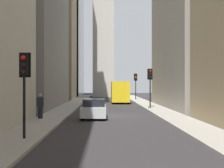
{
  "coord_description": "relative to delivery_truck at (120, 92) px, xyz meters",
  "views": [
    {
      "loc": [
        -26.85,
        0.61,
        2.53
      ],
      "look_at": [
        17.72,
        -0.37,
        2.53
      ],
      "focal_mm": 53.7,
      "sensor_mm": 36.0,
      "label": 1
    }
  ],
  "objects": [
    {
      "name": "building_left_midfar",
      "position": [
        -9.45,
        -9.2,
        8.95
      ],
      "size": [
        18.19,
        10.0,
        20.82
      ],
      "color": "gray",
      "rests_on": "ground_plane"
    },
    {
      "name": "traffic_light_midblock",
      "position": [
        -10.72,
        -2.57,
        1.57
      ],
      "size": [
        0.43,
        0.52,
        3.94
      ],
      "color": "black",
      "rests_on": "sidewalk_left"
    },
    {
      "name": "traffic_light_far_junction",
      "position": [
        7.78,
        -2.84,
        1.63
      ],
      "size": [
        0.43,
        0.52,
        4.02
      ],
      "color": "black",
      "rests_on": "sidewalk_left"
    },
    {
      "name": "building_right_far",
      "position": [
        12.73,
        12.0,
        15.41
      ],
      "size": [
        12.96,
        10.0,
        33.74
      ],
      "color": "#9E8966",
      "rests_on": "ground_plane"
    },
    {
      "name": "traffic_light_foreground",
      "position": [
        -29.56,
        5.54,
        1.45
      ],
      "size": [
        0.43,
        0.52,
        3.78
      ],
      "color": "black",
      "rests_on": "sidewalk_right"
    },
    {
      "name": "sidewalk_left",
      "position": [
        -17.46,
        -3.1,
        -1.39
      ],
      "size": [
        90.0,
        2.2,
        0.14
      ],
      "primitive_type": "cube",
      "color": "#A8A399",
      "rests_on": "ground_plane"
    },
    {
      "name": "sidewalk_right",
      "position": [
        -17.46,
        5.9,
        -1.39
      ],
      "size": [
        90.0,
        2.2,
        0.14
      ],
      "primitive_type": "cube",
      "color": "#A8A399",
      "rests_on": "ground_plane"
    },
    {
      "name": "discarded_bottle",
      "position": [
        -11.96,
        -2.27,
        -1.21
      ],
      "size": [
        0.07,
        0.07,
        0.27
      ],
      "color": "#236033",
      "rests_on": "sidewalk_left"
    },
    {
      "name": "pedestrian",
      "position": [
        -21.08,
        6.46,
        -0.38
      ],
      "size": [
        0.26,
        0.44,
        1.73
      ],
      "color": "black",
      "rests_on": "sidewalk_right"
    },
    {
      "name": "delivery_truck",
      "position": [
        0.0,
        0.0,
        0.0
      ],
      "size": [
        6.46,
        2.25,
        2.84
      ],
      "color": "yellow",
      "rests_on": "ground_plane"
    },
    {
      "name": "ground_plane",
      "position": [
        -17.46,
        1.4,
        -1.46
      ],
      "size": [
        135.0,
        135.0,
        0.0
      ],
      "primitive_type": "plane",
      "color": "#302D30"
    },
    {
      "name": "sedan_silver",
      "position": [
        -19.53,
        2.8,
        -0.8
      ],
      "size": [
        4.3,
        1.78,
        1.42
      ],
      "color": "#B7BABF",
      "rests_on": "ground_plane"
    },
    {
      "name": "church_spire",
      "position": [
        21.47,
        2.26,
        17.41
      ],
      "size": [
        4.5,
        4.5,
        36.11
      ],
      "color": "#B7B2A5",
      "rests_on": "ground_plane"
    }
  ]
}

